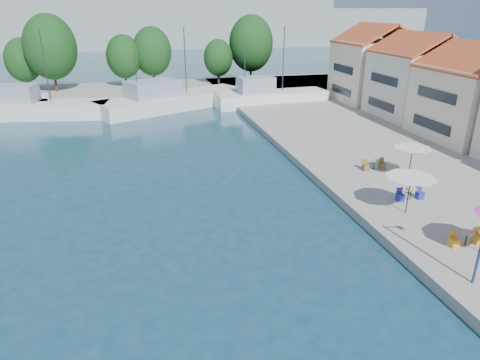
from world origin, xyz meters
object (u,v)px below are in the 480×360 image
object	(u,v)px
trawler_02	(34,108)
trawler_03	(170,100)
umbrella_cream	(412,151)
umbrella_white	(410,181)
trawler_04	(269,97)

from	to	relation	value
trawler_02	trawler_03	xyz separation A→B (m)	(15.88, 0.88, -0.00)
trawler_02	umbrella_cream	bearing A→B (deg)	-34.52
trawler_02	umbrella_white	distance (m)	43.01
trawler_03	trawler_04	size ratio (longest dim) A/B	1.32
umbrella_white	umbrella_cream	xyz separation A→B (m)	(3.49, 4.92, -0.01)
trawler_04	umbrella_white	bearing A→B (deg)	-97.49
trawler_03	umbrella_cream	world-z (taller)	trawler_03
trawler_03	umbrella_cream	size ratio (longest dim) A/B	7.52
umbrella_white	trawler_03	bearing A→B (deg)	107.03
trawler_02	umbrella_white	bearing A→B (deg)	-42.51
trawler_04	umbrella_white	world-z (taller)	trawler_04
trawler_03	umbrella_white	size ratio (longest dim) A/B	6.78
trawler_02	umbrella_cream	xyz separation A→B (m)	(30.00, -28.91, 1.55)
trawler_04	umbrella_cream	xyz separation A→B (m)	(1.41, -28.71, 1.55)
umbrella_white	umbrella_cream	world-z (taller)	umbrella_white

